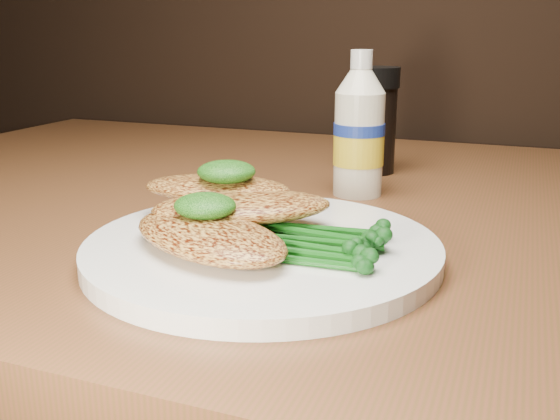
% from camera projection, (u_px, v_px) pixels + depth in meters
% --- Properties ---
extents(plate, '(0.29, 0.29, 0.01)m').
position_uv_depth(plate, '(262.00, 249.00, 0.51)').
color(plate, white).
rests_on(plate, dining_table).
extents(chicken_front, '(0.17, 0.14, 0.02)m').
position_uv_depth(chicken_front, '(209.00, 236.00, 0.48)').
color(chicken_front, gold).
rests_on(chicken_front, plate).
extents(chicken_mid, '(0.17, 0.14, 0.02)m').
position_uv_depth(chicken_mid, '(242.00, 207.00, 0.53)').
color(chicken_mid, gold).
rests_on(chicken_mid, plate).
extents(chicken_back, '(0.14, 0.09, 0.02)m').
position_uv_depth(chicken_back, '(217.00, 188.00, 0.56)').
color(chicken_back, gold).
rests_on(chicken_back, plate).
extents(pesto_front, '(0.06, 0.05, 0.02)m').
position_uv_depth(pesto_front, '(205.00, 206.00, 0.49)').
color(pesto_front, black).
rests_on(pesto_front, chicken_front).
extents(pesto_back, '(0.06, 0.06, 0.02)m').
position_uv_depth(pesto_back, '(226.00, 172.00, 0.55)').
color(pesto_back, black).
rests_on(pesto_back, chicken_back).
extents(broccolini_bundle, '(0.14, 0.11, 0.02)m').
position_uv_depth(broccolini_bundle, '(311.00, 237.00, 0.49)').
color(broccolini_bundle, '#115112').
rests_on(broccolini_bundle, plate).
extents(mayo_bottle, '(0.06, 0.06, 0.16)m').
position_uv_depth(mayo_bottle, '(359.00, 124.00, 0.68)').
color(mayo_bottle, silver).
rests_on(mayo_bottle, dining_table).
extents(pepper_grinder, '(0.06, 0.06, 0.13)m').
position_uv_depth(pepper_grinder, '(376.00, 121.00, 0.79)').
color(pepper_grinder, black).
rests_on(pepper_grinder, dining_table).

